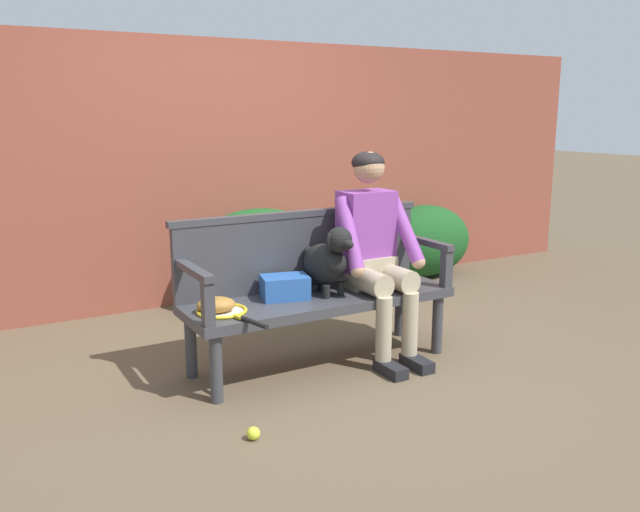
% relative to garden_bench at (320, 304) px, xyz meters
% --- Properties ---
extents(ground_plane, '(40.00, 40.00, 0.00)m').
position_rel_garden_bench_xyz_m(ground_plane, '(0.00, 0.00, -0.39)').
color(ground_plane, brown).
extents(brick_garden_fence, '(8.00, 0.30, 2.14)m').
position_rel_garden_bench_xyz_m(brick_garden_fence, '(0.00, 1.88, 0.68)').
color(brick_garden_fence, brown).
rests_on(brick_garden_fence, ground).
extents(hedge_bush_mid_right, '(0.83, 0.79, 0.57)m').
position_rel_garden_bench_xyz_m(hedge_bush_mid_right, '(0.62, 1.53, -0.11)').
color(hedge_bush_mid_right, '#194C1E').
rests_on(hedge_bush_mid_right, ground).
extents(hedge_bush_far_left, '(1.20, 0.81, 0.79)m').
position_rel_garden_bench_xyz_m(hedge_bush_far_left, '(0.25, 1.46, 0.00)').
color(hedge_bush_far_left, '#194C1E').
rests_on(hedge_bush_far_left, ground).
extents(hedge_bush_mid_left, '(1.01, 0.63, 0.69)m').
position_rel_garden_bench_xyz_m(hedge_bush_mid_left, '(2.00, 1.49, -0.05)').
color(hedge_bush_mid_left, '#194C1E').
rests_on(hedge_bush_mid_left, ground).
extents(garden_bench, '(1.70, 0.53, 0.45)m').
position_rel_garden_bench_xyz_m(garden_bench, '(0.00, 0.00, 0.00)').
color(garden_bench, '#38383D').
rests_on(garden_bench, ground).
extents(bench_backrest, '(1.74, 0.06, 0.50)m').
position_rel_garden_bench_xyz_m(bench_backrest, '(0.00, 0.24, 0.31)').
color(bench_backrest, '#38383D').
rests_on(bench_backrest, garden_bench).
extents(bench_armrest_left_end, '(0.06, 0.53, 0.28)m').
position_rel_garden_bench_xyz_m(bench_armrest_left_end, '(-0.81, -0.09, 0.26)').
color(bench_armrest_left_end, '#38383D').
rests_on(bench_armrest_left_end, garden_bench).
extents(bench_armrest_right_end, '(0.06, 0.53, 0.28)m').
position_rel_garden_bench_xyz_m(bench_armrest_right_end, '(0.81, -0.09, 0.26)').
color(bench_armrest_right_end, '#38383D').
rests_on(bench_armrest_right_end, garden_bench).
extents(person_seated, '(0.56, 0.67, 1.32)m').
position_rel_garden_bench_xyz_m(person_seated, '(0.38, -0.02, 0.33)').
color(person_seated, black).
rests_on(person_seated, ground).
extents(dog_on_bench, '(0.26, 0.44, 0.44)m').
position_rel_garden_bench_xyz_m(dog_on_bench, '(0.05, -0.01, 0.28)').
color(dog_on_bench, black).
rests_on(dog_on_bench, garden_bench).
extents(tennis_racket, '(0.35, 0.58, 0.03)m').
position_rel_garden_bench_xyz_m(tennis_racket, '(-0.66, -0.06, 0.07)').
color(tennis_racket, yellow).
rests_on(tennis_racket, garden_bench).
extents(baseball_glove, '(0.26, 0.23, 0.09)m').
position_rel_garden_bench_xyz_m(baseball_glove, '(-0.69, -0.02, 0.10)').
color(baseball_glove, '#9E6B2D').
rests_on(baseball_glove, garden_bench).
extents(sports_bag, '(0.32, 0.26, 0.14)m').
position_rel_garden_bench_xyz_m(sports_bag, '(-0.22, 0.05, 0.13)').
color(sports_bag, '#2856A3').
rests_on(sports_bag, garden_bench).
extents(tennis_ball, '(0.07, 0.07, 0.07)m').
position_rel_garden_bench_xyz_m(tennis_ball, '(-0.78, -0.70, -0.36)').
color(tennis_ball, '#CCDB33').
rests_on(tennis_ball, ground).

